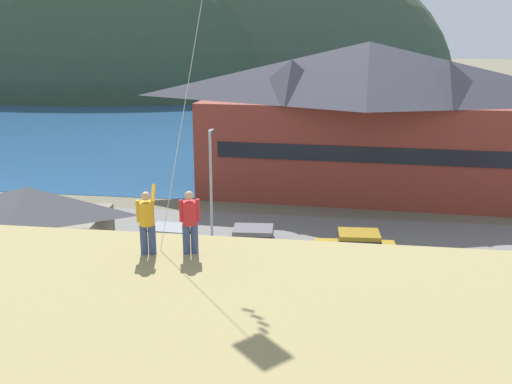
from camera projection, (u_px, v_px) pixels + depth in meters
The scene contains 20 objects.
ground_plane at pixel (234, 325), 23.71m from camera, with size 600.00×600.00×0.00m, color #66604C.
parking_lot_pad at pixel (252, 276), 28.46m from camera, with size 40.00×20.00×0.10m, color slate.
bay_water at pixel (310, 120), 80.91m from camera, with size 360.00×84.00×0.03m, color navy.
far_hill_west_ridge at pixel (114, 87), 133.66m from camera, with size 105.84×75.53×64.98m, color #334733.
far_hill_east_peak at pixel (230, 88), 131.50m from camera, with size 100.34×55.55×68.51m, color #3D4C38.
harbor_lodge at pixel (366, 115), 42.28m from camera, with size 26.18×11.56×11.35m.
storage_shed_near_lot at pixel (31, 228), 28.60m from camera, with size 8.45×5.43×4.49m.
wharf_dock at pixel (275, 154), 56.33m from camera, with size 3.20×12.30×0.70m.
moored_boat_wharfside at pixel (240, 152), 55.28m from camera, with size 2.43×6.56×2.16m.
moored_boat_outer_mooring at pixel (307, 154), 54.44m from camera, with size 2.05×5.80×2.16m.
moored_boat_inner_slip at pixel (241, 148), 57.33m from camera, with size 2.79×7.95×2.16m.
parked_car_mid_row_near at pixel (97, 288), 24.73m from camera, with size 4.29×2.23×1.82m.
parked_car_back_row_right at pixel (356, 248), 29.41m from camera, with size 4.30×2.25×1.82m.
parked_car_front_row_red at pixel (384, 299), 23.67m from camera, with size 4.27×2.18×1.82m.
parked_car_lone_by_shed at pixel (170, 242), 30.25m from camera, with size 4.28×2.21×1.82m.
parked_car_mid_row_center at pixel (255, 243), 30.09m from camera, with size 4.33×2.32×1.82m.
parked_car_front_row_end at pixel (262, 296), 23.91m from camera, with size 4.25×2.15×1.82m.
parking_light_pole at pixel (211, 175), 33.22m from camera, with size 0.24×0.78×6.37m.
person_kite_flyer at pixel (147, 220), 15.01m from camera, with size 0.52×0.70×1.86m.
person_companion at pixel (190, 220), 15.07m from camera, with size 0.53×0.40×1.74m.
Camera 1 is at (3.99, -20.99, 11.74)m, focal length 39.53 mm.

